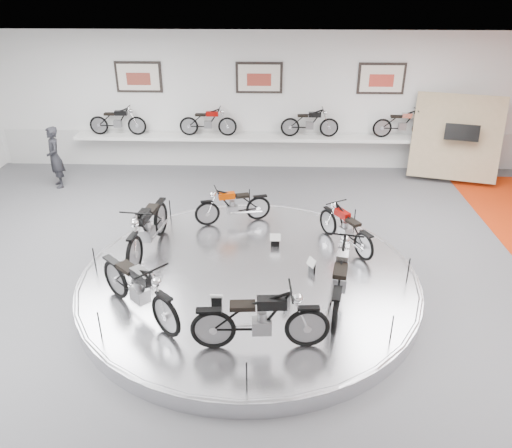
{
  "coord_description": "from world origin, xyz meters",
  "views": [
    {
      "loc": [
        0.41,
        -7.72,
        5.48
      ],
      "look_at": [
        0.13,
        0.6,
        1.22
      ],
      "focal_mm": 35.0,
      "sensor_mm": 36.0,
      "label": 1
    }
  ],
  "objects_px": {
    "shelf": "(259,138)",
    "bike_c": "(148,227)",
    "bike_b": "(233,205)",
    "bike_e": "(260,319)",
    "display_platform": "(249,281)",
    "bike_a": "(346,227)",
    "visitor": "(55,157)",
    "bike_f": "(341,276)",
    "bike_d": "(138,287)"
  },
  "relations": [
    {
      "from": "shelf",
      "to": "bike_c",
      "type": "bearing_deg",
      "value": -110.27
    },
    {
      "from": "bike_b",
      "to": "bike_c",
      "type": "height_order",
      "value": "bike_c"
    },
    {
      "from": "shelf",
      "to": "bike_e",
      "type": "height_order",
      "value": "bike_e"
    },
    {
      "from": "display_platform",
      "to": "bike_e",
      "type": "height_order",
      "value": "bike_e"
    },
    {
      "from": "bike_a",
      "to": "bike_e",
      "type": "relative_size",
      "value": 0.84
    },
    {
      "from": "shelf",
      "to": "visitor",
      "type": "bearing_deg",
      "value": -164.71
    },
    {
      "from": "bike_b",
      "to": "visitor",
      "type": "distance_m",
      "value": 5.8
    },
    {
      "from": "bike_c",
      "to": "visitor",
      "type": "relative_size",
      "value": 1.12
    },
    {
      "from": "bike_c",
      "to": "bike_f",
      "type": "bearing_deg",
      "value": 72.85
    },
    {
      "from": "bike_f",
      "to": "visitor",
      "type": "bearing_deg",
      "value": 62.72
    },
    {
      "from": "bike_a",
      "to": "bike_e",
      "type": "height_order",
      "value": "bike_e"
    },
    {
      "from": "shelf",
      "to": "bike_d",
      "type": "xyz_separation_m",
      "value": [
        -1.75,
        -7.7,
        -0.16
      ]
    },
    {
      "from": "bike_b",
      "to": "visitor",
      "type": "xyz_separation_m",
      "value": [
        -5.13,
        2.7,
        0.12
      ]
    },
    {
      "from": "bike_b",
      "to": "bike_e",
      "type": "bearing_deg",
      "value": 83.69
    },
    {
      "from": "shelf",
      "to": "bike_c",
      "type": "distance_m",
      "value": 5.99
    },
    {
      "from": "bike_a",
      "to": "bike_b",
      "type": "distance_m",
      "value": 2.62
    },
    {
      "from": "visitor",
      "to": "shelf",
      "type": "bearing_deg",
      "value": 73.65
    },
    {
      "from": "bike_a",
      "to": "bike_f",
      "type": "height_order",
      "value": "bike_f"
    },
    {
      "from": "shelf",
      "to": "visitor",
      "type": "distance_m",
      "value": 5.8
    },
    {
      "from": "bike_d",
      "to": "bike_f",
      "type": "relative_size",
      "value": 0.97
    },
    {
      "from": "bike_c",
      "to": "bike_f",
      "type": "xyz_separation_m",
      "value": [
        3.67,
        -1.66,
        -0.0
      ]
    },
    {
      "from": "bike_a",
      "to": "bike_c",
      "type": "distance_m",
      "value": 4.04
    },
    {
      "from": "bike_b",
      "to": "visitor",
      "type": "relative_size",
      "value": 0.87
    },
    {
      "from": "bike_a",
      "to": "visitor",
      "type": "relative_size",
      "value": 0.88
    },
    {
      "from": "bike_a",
      "to": "bike_b",
      "type": "xyz_separation_m",
      "value": [
        -2.41,
        1.03,
        -0.01
      ]
    },
    {
      "from": "bike_a",
      "to": "visitor",
      "type": "distance_m",
      "value": 8.41
    },
    {
      "from": "display_platform",
      "to": "bike_b",
      "type": "relative_size",
      "value": 4.31
    },
    {
      "from": "bike_c",
      "to": "bike_d",
      "type": "bearing_deg",
      "value": 16.0
    },
    {
      "from": "shelf",
      "to": "bike_c",
      "type": "height_order",
      "value": "bike_c"
    },
    {
      "from": "shelf",
      "to": "bike_f",
      "type": "distance_m",
      "value": 7.44
    },
    {
      "from": "bike_c",
      "to": "bike_e",
      "type": "height_order",
      "value": "bike_c"
    },
    {
      "from": "display_platform",
      "to": "bike_c",
      "type": "relative_size",
      "value": 3.35
    },
    {
      "from": "display_platform",
      "to": "visitor",
      "type": "relative_size",
      "value": 3.74
    },
    {
      "from": "display_platform",
      "to": "bike_a",
      "type": "distance_m",
      "value": 2.34
    },
    {
      "from": "shelf",
      "to": "bike_a",
      "type": "distance_m",
      "value": 5.61
    },
    {
      "from": "visitor",
      "to": "display_platform",
      "type": "bearing_deg",
      "value": 17.3
    },
    {
      "from": "bike_f",
      "to": "display_platform",
      "type": "bearing_deg",
      "value": 72.75
    },
    {
      "from": "bike_c",
      "to": "display_platform",
      "type": "bearing_deg",
      "value": 76.36
    },
    {
      "from": "bike_c",
      "to": "visitor",
      "type": "distance_m",
      "value": 5.39
    },
    {
      "from": "shelf",
      "to": "bike_e",
      "type": "distance_m",
      "value": 8.45
    },
    {
      "from": "bike_b",
      "to": "shelf",
      "type": "bearing_deg",
      "value": -112.32
    },
    {
      "from": "bike_b",
      "to": "bike_c",
      "type": "relative_size",
      "value": 0.78
    },
    {
      "from": "bike_a",
      "to": "bike_f",
      "type": "bearing_deg",
      "value": 139.84
    },
    {
      "from": "bike_a",
      "to": "bike_c",
      "type": "height_order",
      "value": "bike_c"
    },
    {
      "from": "bike_a",
      "to": "bike_d",
      "type": "xyz_separation_m",
      "value": [
        -3.7,
        -2.45,
        0.1
      ]
    },
    {
      "from": "bike_a",
      "to": "bike_f",
      "type": "distance_m",
      "value": 2.05
    },
    {
      "from": "bike_e",
      "to": "bike_d",
      "type": "bearing_deg",
      "value": 156.26
    },
    {
      "from": "shelf",
      "to": "bike_a",
      "type": "relative_size",
      "value": 7.28
    },
    {
      "from": "shelf",
      "to": "bike_c",
      "type": "xyz_separation_m",
      "value": [
        -2.07,
        -5.61,
        -0.14
      ]
    },
    {
      "from": "bike_b",
      "to": "bike_e",
      "type": "xyz_separation_m",
      "value": [
        0.73,
        -4.22,
        0.09
      ]
    }
  ]
}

